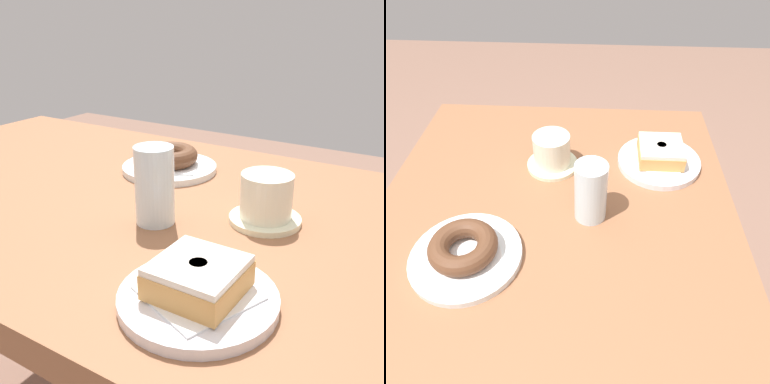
# 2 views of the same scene
# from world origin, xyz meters

# --- Properties ---
(table) EXTENTS (1.23, 0.77, 0.74)m
(table) POSITION_xyz_m (0.00, 0.00, 0.66)
(table) COLOR #905C3D
(table) RESTS_ON ground_plane
(plate_chocolate_ring) EXTENTS (0.21, 0.21, 0.01)m
(plate_chocolate_ring) POSITION_xyz_m (0.06, 0.15, 0.74)
(plate_chocolate_ring) COLOR white
(plate_chocolate_ring) RESTS_ON table
(napkin_chocolate_ring) EXTENTS (0.16, 0.16, 0.00)m
(napkin_chocolate_ring) POSITION_xyz_m (0.06, 0.15, 0.75)
(napkin_chocolate_ring) COLOR white
(napkin_chocolate_ring) RESTS_ON plate_chocolate_ring
(donut_chocolate_ring) EXTENTS (0.12, 0.12, 0.04)m
(donut_chocolate_ring) POSITION_xyz_m (0.06, 0.15, 0.77)
(donut_chocolate_ring) COLOR brown
(donut_chocolate_ring) RESTS_ON napkin_chocolate_ring
(plate_glazed_square) EXTENTS (0.20, 0.20, 0.01)m
(plate_glazed_square) POSITION_xyz_m (0.37, -0.23, 0.74)
(plate_glazed_square) COLOR white
(plate_glazed_square) RESTS_ON table
(napkin_glazed_square) EXTENTS (0.15, 0.15, 0.00)m
(napkin_glazed_square) POSITION_xyz_m (0.37, -0.23, 0.75)
(napkin_glazed_square) COLOR white
(napkin_glazed_square) RESTS_ON plate_glazed_square
(donut_glazed_square) EXTENTS (0.10, 0.10, 0.04)m
(donut_glazed_square) POSITION_xyz_m (0.37, -0.23, 0.77)
(donut_glazed_square) COLOR tan
(donut_glazed_square) RESTS_ON napkin_glazed_square
(water_glass) EXTENTS (0.07, 0.07, 0.13)m
(water_glass) POSITION_xyz_m (0.19, -0.07, 0.80)
(water_glass) COLOR silver
(water_glass) RESTS_ON table
(coffee_cup) EXTENTS (0.12, 0.12, 0.09)m
(coffee_cup) POSITION_xyz_m (0.34, 0.02, 0.78)
(coffee_cup) COLOR #EEEEC7
(coffee_cup) RESTS_ON table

